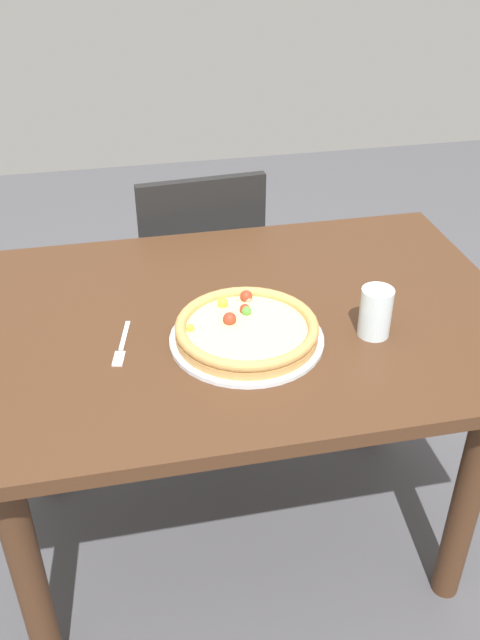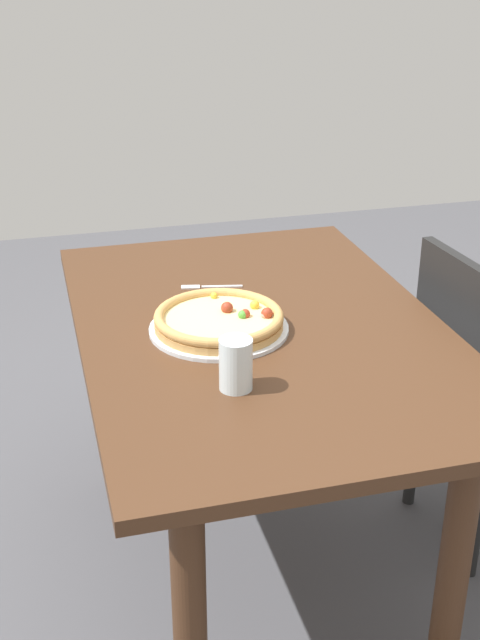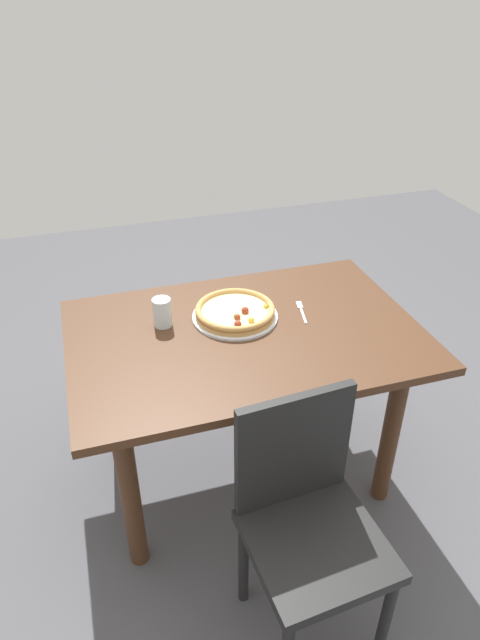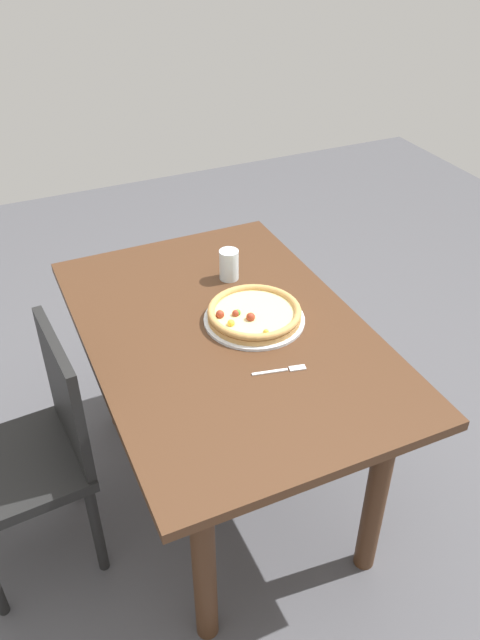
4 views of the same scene
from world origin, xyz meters
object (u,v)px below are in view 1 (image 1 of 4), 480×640
Objects in this scene: chair_near at (197,279)px; plate at (247,339)px; drinking_glass at (376,312)px; dining_table at (234,356)px; pizza at (246,329)px; fork at (122,347)px.

chair_near is 0.81m from plate.
chair_near reaches higher than drinking_glass.
chair_near is 7.71× the size of drinking_glass.
plate reaches higher than dining_table.
drinking_glass reaches higher than plate.
pizza is at bearing 93.86° from dining_table.
dining_table is 1.51× the size of chair_near.
plate is at bearing -93.93° from chair_near.
plate is 2.04× the size of fork.
plate is at bearing -6.29° from drinking_glass.
chair_near is 0.82m from pizza.
plate is (-0.01, 0.11, 0.12)m from dining_table.
fork reaches higher than dining_table.
drinking_glass is (-0.29, 0.14, 0.17)m from dining_table.
drinking_glass is (-0.55, 0.06, 0.05)m from fork.
dining_table is 0.16m from plate.
plate is (-0.00, 0.76, 0.28)m from chair_near.
chair_near is (-0.00, -0.65, -0.16)m from dining_table.
drinking_glass is at bearing 173.71° from plate.
chair_near is 0.90m from drinking_glass.
drinking_glass is at bearing 173.41° from pizza.
chair_near is at bearing 172.00° from fork.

